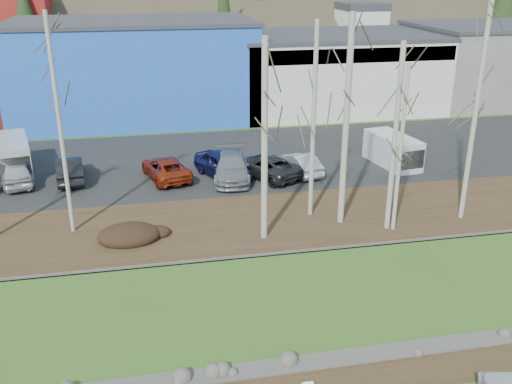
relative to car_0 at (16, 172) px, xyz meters
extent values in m
cube|color=#382616|center=(13.29, -20.56, -0.87)|extent=(80.00, 1.80, 0.03)
cube|color=#382616|center=(13.29, -8.16, -0.81)|extent=(80.00, 7.00, 0.15)
cube|color=black|center=(13.29, 2.34, -0.81)|extent=(80.00, 14.00, 0.14)
cube|color=blue|center=(7.29, 16.34, 3.12)|extent=(20.00, 12.00, 8.00)
cube|color=#333338|center=(7.29, 16.34, 7.27)|extent=(20.40, 12.24, 0.30)
cube|color=#BABBB7|center=(25.29, 16.34, 2.37)|extent=(18.00, 12.00, 6.50)
cube|color=#333338|center=(25.29, 16.34, 5.77)|extent=(18.36, 12.24, 0.30)
cube|color=navy|center=(25.29, 10.44, 4.72)|extent=(17.64, 0.20, 1.20)
cube|color=#65625E|center=(41.29, 16.34, 2.62)|extent=(14.00, 12.00, 7.00)
cube|color=#333338|center=(41.29, 16.34, 6.27)|extent=(14.28, 12.24, 0.30)
cube|color=#9E9FA2|center=(18.12, -22.17, -0.28)|extent=(1.80, 0.58, 0.39)
cube|color=gray|center=(12.13, -20.74, -0.66)|extent=(0.27, 0.18, 0.02)
sphere|color=white|center=(12.29, -20.79, -0.61)|extent=(0.12, 0.12, 0.12)
cone|color=gold|center=(12.36, -20.81, -0.61)|extent=(0.07, 0.05, 0.03)
ellipsoid|color=black|center=(6.64, -9.15, -0.44)|extent=(3.00, 2.12, 0.59)
cylinder|color=#AEAB9C|center=(3.90, -7.54, 4.52)|extent=(0.20, 0.20, 10.51)
cylinder|color=#AEAB9C|center=(13.07, -10.10, 4.02)|extent=(0.30, 0.30, 9.50)
cylinder|color=#AEAB9C|center=(16.04, -7.92, 4.25)|extent=(0.23, 0.23, 9.96)
cylinder|color=#AEAB9C|center=(19.60, -10.50, 3.37)|extent=(0.19, 0.19, 8.21)
cylinder|color=#AEAB9C|center=(17.31, -9.13, 4.45)|extent=(0.31, 0.31, 10.36)
cylinder|color=#AEAB9C|center=(19.35, -10.31, 3.85)|extent=(0.25, 0.25, 9.17)
cylinder|color=#AEAB9C|center=(23.70, -9.83, 5.39)|extent=(0.25, 0.25, 12.25)
imported|color=silver|center=(0.00, 0.00, 0.00)|extent=(2.72, 4.65, 1.49)
imported|color=black|center=(3.09, -0.04, -0.02)|extent=(2.06, 4.56, 1.45)
imported|color=#9E2C13|center=(8.87, -0.82, -0.09)|extent=(3.24, 5.11, 1.31)
imported|color=gray|center=(12.82, -1.65, 0.02)|extent=(2.82, 5.52, 1.53)
imported|color=#151847|center=(12.34, -1.28, 0.05)|extent=(3.61, 5.01, 1.58)
imported|color=#BBBBBD|center=(17.29, -1.60, -0.09)|extent=(2.05, 4.12, 1.30)
imported|color=#2B2A2D|center=(15.06, -1.75, -0.06)|extent=(4.30, 5.40, 1.36)
imported|color=white|center=(24.24, -0.43, -0.03)|extent=(2.07, 4.93, 1.42)
cube|color=white|center=(23.71, -1.04, 0.23)|extent=(2.53, 4.71, 1.96)
cube|color=black|center=(23.98, -2.79, 0.23)|extent=(1.89, 1.19, 1.21)
cube|color=silver|center=(-0.61, 2.01, 0.38)|extent=(3.21, 5.46, 2.24)
cube|color=black|center=(-0.16, 0.03, 0.38)|extent=(2.21, 1.49, 1.39)
camera|label=1|loc=(7.72, -34.50, 11.49)|focal=40.00mm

